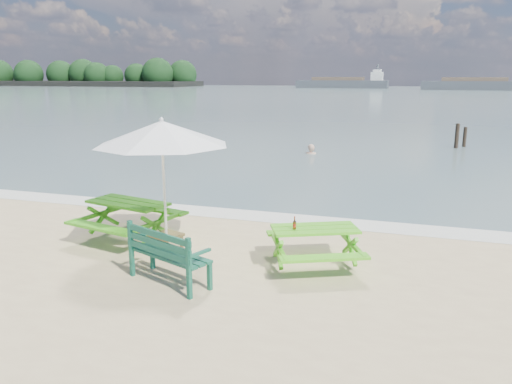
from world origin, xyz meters
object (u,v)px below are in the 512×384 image
(park_bench, at_px, (170,266))
(patio_umbrella, at_px, (162,133))
(picnic_table_right, at_px, (314,248))
(beer_bottle, at_px, (294,225))
(side_table, at_px, (167,242))
(picnic_table_left, at_px, (129,221))
(swimmer, at_px, (311,164))

(park_bench, distance_m, patio_umbrella, 2.57)
(picnic_table_right, height_order, beer_bottle, beer_bottle)
(side_table, distance_m, patio_umbrella, 2.13)
(picnic_table_left, relative_size, beer_bottle, 9.62)
(picnic_table_left, relative_size, swimmer, 1.24)
(picnic_table_left, distance_m, swimmer, 12.90)
(picnic_table_right, distance_m, patio_umbrella, 3.52)
(park_bench, relative_size, beer_bottle, 6.98)
(picnic_table_left, bearing_deg, picnic_table_right, -4.72)
(picnic_table_right, xyz_separation_m, side_table, (-2.92, -0.07, -0.17))
(park_bench, bearing_deg, picnic_table_left, 136.08)
(picnic_table_left, height_order, patio_umbrella, patio_umbrella)
(side_table, xyz_separation_m, beer_bottle, (2.59, -0.14, 0.62))
(picnic_table_left, xyz_separation_m, side_table, (1.07, -0.40, -0.22))
(picnic_table_right, height_order, side_table, picnic_table_right)
(beer_bottle, bearing_deg, side_table, 176.92)
(side_table, height_order, patio_umbrella, patio_umbrella)
(park_bench, relative_size, swimmer, 0.90)
(swimmer, bearing_deg, picnic_table_left, -95.70)
(side_table, bearing_deg, beer_bottle, -3.08)
(park_bench, xyz_separation_m, patio_umbrella, (-0.79, 1.39, 2.02))
(patio_umbrella, bearing_deg, picnic_table_right, 1.35)
(side_table, bearing_deg, picnic_table_left, 159.61)
(picnic_table_left, height_order, picnic_table_right, picnic_table_left)
(picnic_table_left, distance_m, park_bench, 2.58)
(side_table, bearing_deg, patio_umbrella, 90.00)
(picnic_table_left, relative_size, side_table, 3.46)
(beer_bottle, bearing_deg, picnic_table_right, 32.57)
(picnic_table_right, height_order, park_bench, park_bench)
(park_bench, xyz_separation_m, side_table, (-0.79, 1.39, -0.12))
(patio_umbrella, bearing_deg, swimmer, 89.11)
(picnic_table_left, height_order, swimmer, picnic_table_left)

